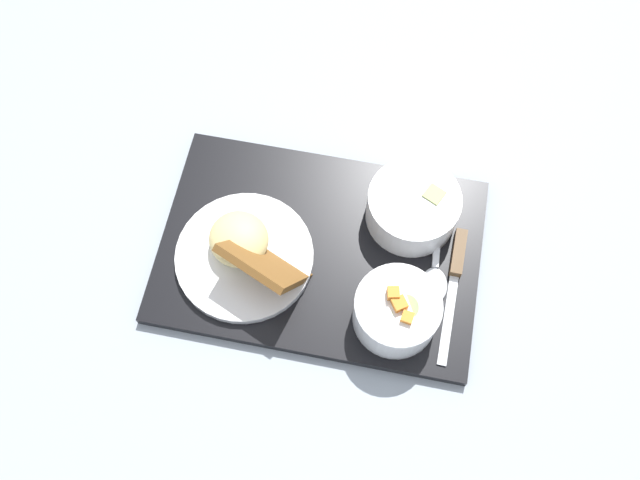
# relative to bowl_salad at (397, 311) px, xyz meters

# --- Properties ---
(ground_plane) EXTENTS (4.00, 4.00, 0.00)m
(ground_plane) POSITION_rel_bowl_salad_xyz_m (0.11, -0.09, -0.05)
(ground_plane) COLOR #99A3AD
(serving_tray) EXTENTS (0.47, 0.33, 0.02)m
(serving_tray) POSITION_rel_bowl_salad_xyz_m (0.11, -0.09, -0.04)
(serving_tray) COLOR black
(serving_tray) RESTS_ON ground_plane
(bowl_salad) EXTENTS (0.11, 0.11, 0.07)m
(bowl_salad) POSITION_rel_bowl_salad_xyz_m (0.00, 0.00, 0.00)
(bowl_salad) COLOR white
(bowl_salad) RESTS_ON serving_tray
(bowl_soup) EXTENTS (0.13, 0.13, 0.06)m
(bowl_soup) POSITION_rel_bowl_salad_xyz_m (-0.01, -0.16, -0.00)
(bowl_soup) COLOR white
(bowl_soup) RESTS_ON serving_tray
(plate_main) EXTENTS (0.19, 0.19, 0.09)m
(plate_main) POSITION_rel_bowl_salad_xyz_m (0.21, -0.06, -0.01)
(plate_main) COLOR white
(plate_main) RESTS_ON serving_tray
(knife) EXTENTS (0.03, 0.19, 0.02)m
(knife) POSITION_rel_bowl_salad_xyz_m (-0.08, -0.08, -0.03)
(knife) COLOR silver
(knife) RESTS_ON serving_tray
(spoon) EXTENTS (0.04, 0.17, 0.01)m
(spoon) POSITION_rel_bowl_salad_xyz_m (-0.05, -0.09, -0.03)
(spoon) COLOR silver
(spoon) RESTS_ON serving_tray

